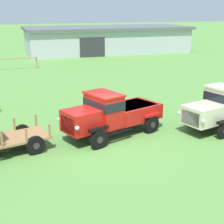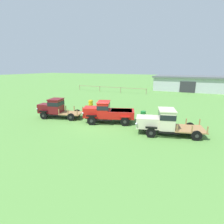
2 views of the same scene
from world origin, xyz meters
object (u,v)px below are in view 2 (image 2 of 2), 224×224
Objects in this scene: oil_drum_near_fence at (91,103)px; oil_drum_beside_row at (143,115)px; farm_shed at (203,84)px; vintage_truck_foreground_near at (55,108)px; vintage_truck_midrow_center at (163,121)px; vintage_truck_second_in_line at (108,112)px.

oil_drum_beside_row is at bearing -17.90° from oil_drum_near_fence.
farm_shed reaches higher than vintage_truck_foreground_near.
farm_shed is 32.37m from vintage_truck_midrow_center.
oil_drum_near_fence is (0.61, 6.49, -0.67)m from vintage_truck_foreground_near.
vintage_truck_second_in_line reaches higher than oil_drum_beside_row.
vintage_truck_foreground_near is at bearing -157.45° from oil_drum_beside_row.
farm_shed is at bearing 76.68° from oil_drum_beside_row.
farm_shed reaches higher than oil_drum_near_fence.
vintage_truck_foreground_near is at bearing -171.86° from vintage_truck_second_in_line.
vintage_truck_foreground_near is at bearing -95.34° from oil_drum_near_fence.
farm_shed is 24.44× the size of oil_drum_near_fence.
farm_shed is 26.38× the size of oil_drum_beside_row.
vintage_truck_second_in_line is (6.13, 0.88, -0.02)m from vintage_truck_foreground_near.
farm_shed is 35.75m from vintage_truck_foreground_near.
vintage_truck_second_in_line is 4.16m from oil_drum_beside_row.
farm_shed is 29.14m from oil_drum_beside_row.
vintage_truck_foreground_near is 6.17× the size of oil_drum_beside_row.
oil_drum_near_fence is at bearing 162.10° from oil_drum_beside_row.
vintage_truck_foreground_near is 5.72× the size of oil_drum_near_fence.
oil_drum_near_fence is at bearing -120.63° from farm_shed.
vintage_truck_foreground_near is 6.19m from vintage_truck_second_in_line.
oil_drum_beside_row is at bearing 44.58° from vintage_truck_second_in_line.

